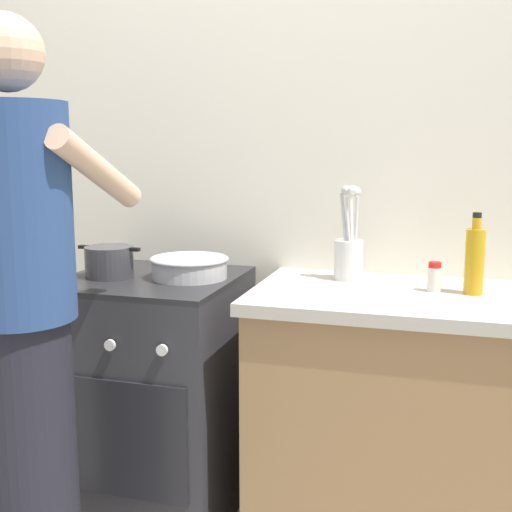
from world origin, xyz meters
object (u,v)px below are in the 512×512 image
(spice_bottle, at_px, (434,277))
(oil_bottle, at_px, (475,260))
(mixing_bowl, at_px, (189,266))
(person, at_px, (24,332))
(pot, at_px, (109,262))
(stove_range, at_px, (154,396))
(utensil_crock, at_px, (349,252))

(spice_bottle, bearing_deg, oil_bottle, -1.74)
(mixing_bowl, relative_size, spice_bottle, 2.91)
(spice_bottle, relative_size, person, 0.06)
(mixing_bowl, bearing_deg, pot, -167.00)
(stove_range, height_order, person, person)
(utensil_crock, bearing_deg, person, -135.27)
(person, bearing_deg, oil_bottle, 28.97)
(utensil_crock, xyz_separation_m, person, (-0.77, -0.77, -0.14))
(stove_range, distance_m, person, 0.74)
(stove_range, xyz_separation_m, utensil_crock, (0.68, 0.15, 0.55))
(pot, bearing_deg, utensil_crock, 13.52)
(spice_bottle, bearing_deg, stove_range, -177.20)
(utensil_crock, height_order, spice_bottle, utensil_crock)
(mixing_bowl, height_order, oil_bottle, oil_bottle)
(oil_bottle, bearing_deg, pot, -175.93)
(stove_range, xyz_separation_m, spice_bottle, (0.98, 0.05, 0.50))
(spice_bottle, xyz_separation_m, oil_bottle, (0.12, -0.00, 0.06))
(stove_range, relative_size, utensil_crock, 2.72)
(pot, relative_size, person, 0.14)
(mixing_bowl, bearing_deg, stove_range, -171.59)
(utensil_crock, xyz_separation_m, oil_bottle, (0.41, -0.11, 0.01))
(stove_range, xyz_separation_m, person, (-0.09, -0.61, 0.41))
(spice_bottle, bearing_deg, pot, -175.31)
(pot, height_order, utensil_crock, utensil_crock)
(mixing_bowl, relative_size, oil_bottle, 1.08)
(stove_range, bearing_deg, person, -98.51)
(stove_range, distance_m, oil_bottle, 1.23)
(pot, bearing_deg, person, -85.17)
(pot, relative_size, mixing_bowl, 0.85)
(mixing_bowl, distance_m, utensil_crock, 0.56)
(spice_bottle, bearing_deg, mixing_bowl, -178.15)
(stove_range, distance_m, pot, 0.53)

